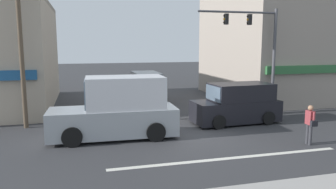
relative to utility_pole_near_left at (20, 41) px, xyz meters
name	(u,v)px	position (x,y,z in m)	size (l,w,h in m)	color
ground_plane	(197,134)	(7.94, -3.26, -4.33)	(120.00, 120.00, 0.00)	#333335
lane_marking_stripe	(230,158)	(7.94, -6.76, -4.32)	(9.00, 0.24, 0.01)	silver
building_right_corner	(297,35)	(19.60, 5.64, 0.60)	(12.68, 10.90, 9.86)	gray
utility_pole_near_left	(20,41)	(0.00, 0.00, 0.00)	(1.40, 0.22, 8.35)	brown
utility_pole_far_right	(278,40)	(16.89, 4.19, 0.11)	(1.40, 0.22, 8.58)	brown
traffic_light_mast	(260,44)	(12.88, -0.11, -0.15)	(4.89, 0.26, 6.20)	#47474C
van_crossing_leftbound	(237,104)	(10.72, -1.78, -3.32)	(4.69, 2.23, 2.11)	black
box_truck_waiting_far	(118,110)	(4.29, -2.94, -3.07)	(5.67, 2.39, 2.75)	#999EA3
van_crossing_rightbound	(147,87)	(7.44, 6.22, -3.32)	(2.07, 4.62, 2.11)	#999EA3
pedestrian_mid_crossing	(310,122)	(11.86, -6.07, -3.37)	(0.31, 0.67, 1.67)	#333338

